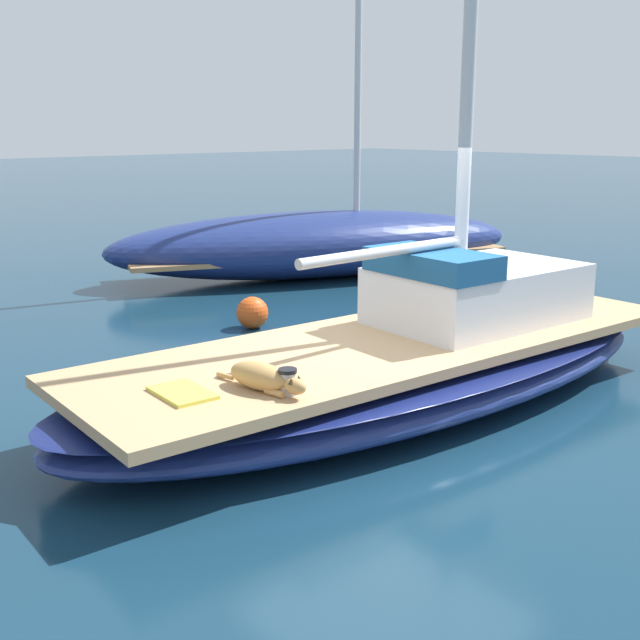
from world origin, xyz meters
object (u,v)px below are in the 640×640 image
(sailboat_main, at_px, (394,369))
(deck_towel, at_px, (182,393))
(dog_tan, at_px, (263,377))
(deck_winch, at_px, (288,382))
(mooring_buoy, at_px, (252,313))
(moored_boat_port_side, at_px, (317,243))

(sailboat_main, relative_size, deck_towel, 13.19)
(dog_tan, height_order, deck_winch, dog_tan)
(dog_tan, distance_m, deck_winch, 0.23)
(sailboat_main, xyz_separation_m, mooring_buoy, (-3.30, 0.68, -0.12))
(deck_towel, height_order, mooring_buoy, deck_towel)
(deck_winch, bearing_deg, dog_tan, -159.33)
(moored_boat_port_side, distance_m, mooring_buoy, 3.93)
(dog_tan, relative_size, deck_winch, 4.53)
(deck_winch, distance_m, deck_towel, 0.84)
(deck_winch, bearing_deg, mooring_buoy, 146.85)
(dog_tan, relative_size, moored_boat_port_side, 0.12)
(moored_boat_port_side, bearing_deg, deck_towel, -48.39)
(sailboat_main, distance_m, mooring_buoy, 3.37)
(sailboat_main, relative_size, dog_tan, 7.77)
(deck_winch, height_order, mooring_buoy, deck_winch)
(deck_towel, relative_size, mooring_buoy, 1.27)
(deck_towel, distance_m, mooring_buoy, 4.64)
(sailboat_main, bearing_deg, dog_tan, -78.81)
(deck_towel, bearing_deg, dog_tan, 58.55)
(deck_winch, xyz_separation_m, deck_towel, (-0.55, -0.63, -0.08))
(dog_tan, bearing_deg, mooring_buoy, 144.55)
(deck_towel, relative_size, moored_boat_port_side, 0.07)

